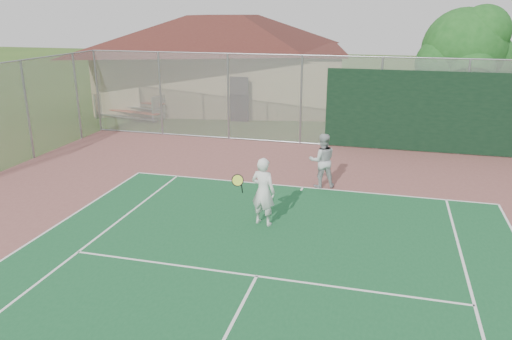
{
  "coord_description": "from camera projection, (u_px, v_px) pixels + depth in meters",
  "views": [
    {
      "loc": [
        2.28,
        -2.24,
        5.17
      ],
      "look_at": [
        -0.75,
        9.15,
        1.36
      ],
      "focal_mm": 35.0,
      "sensor_mm": 36.0,
      "label": 1
    }
  ],
  "objects": [
    {
      "name": "back_fence",
      "position": [
        382.0,
        107.0,
        18.8
      ],
      "size": [
        20.08,
        0.11,
        3.53
      ],
      "color": "gray",
      "rests_on": "ground"
    },
    {
      "name": "bleachers",
      "position": [
        136.0,
        104.0,
        24.87
      ],
      "size": [
        3.55,
        2.44,
        1.21
      ],
      "rotation": [
        0.0,
        0.0,
        -0.2
      ],
      "color": "#B14729",
      "rests_on": "ground"
    },
    {
      "name": "player_grey_back",
      "position": [
        322.0,
        161.0,
        14.95
      ],
      "size": [
        0.96,
        0.84,
        1.65
      ],
      "rotation": [
        0.0,
        0.0,
        3.46
      ],
      "color": "#B3B7B9",
      "rests_on": "ground"
    },
    {
      "name": "player_white_front",
      "position": [
        263.0,
        192.0,
        12.29
      ],
      "size": [
        1.09,
        0.7,
        1.73
      ],
      "rotation": [
        0.0,
        0.0,
        2.89
      ],
      "color": "silver",
      "rests_on": "ground"
    },
    {
      "name": "side_fence_left",
      "position": [
        27.0,
        111.0,
        17.61
      ],
      "size": [
        0.08,
        9.0,
        3.5
      ],
      "color": "gray",
      "rests_on": "ground"
    },
    {
      "name": "clubhouse",
      "position": [
        225.0,
        52.0,
        27.46
      ],
      "size": [
        14.73,
        11.08,
        5.79
      ],
      "rotation": [
        0.0,
        0.0,
        0.17
      ],
      "color": "tan",
      "rests_on": "ground"
    },
    {
      "name": "tree",
      "position": [
        466.0,
        53.0,
        19.69
      ],
      "size": [
        3.85,
        3.65,
        5.37
      ],
      "color": "#331D12",
      "rests_on": "ground"
    }
  ]
}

